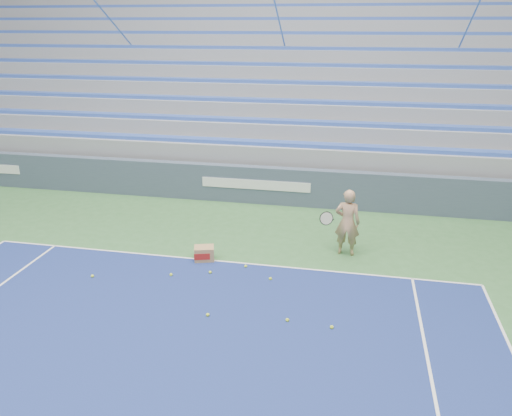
# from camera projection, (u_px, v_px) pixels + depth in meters

# --- Properties ---
(sponsor_barrier) EXTENTS (30.00, 0.32, 1.10)m
(sponsor_barrier) POSITION_uv_depth(u_px,v_px,m) (257.00, 185.00, 14.62)
(sponsor_barrier) COLOR #3D4B5E
(sponsor_barrier) RESTS_ON ground
(bleachers) EXTENTS (31.00, 9.15, 7.30)m
(bleachers) POSITION_uv_depth(u_px,v_px,m) (286.00, 96.00, 19.24)
(bleachers) COLOR gray
(bleachers) RESTS_ON ground
(tennis_player) EXTENTS (0.91, 0.83, 1.56)m
(tennis_player) POSITION_uv_depth(u_px,v_px,m) (347.00, 222.00, 11.25)
(tennis_player) COLOR tan
(tennis_player) RESTS_ON ground
(ball_box) EXTENTS (0.51, 0.44, 0.33)m
(ball_box) POSITION_uv_depth(u_px,v_px,m) (204.00, 254.00, 11.15)
(ball_box) COLOR #A47D4F
(ball_box) RESTS_ON ground
(tennis_ball_0) EXTENTS (0.07, 0.07, 0.07)m
(tennis_ball_0) POSITION_uv_depth(u_px,v_px,m) (210.00, 272.00, 10.59)
(tennis_ball_0) COLOR #CFEB30
(tennis_ball_0) RESTS_ON ground
(tennis_ball_1) EXTENTS (0.07, 0.07, 0.07)m
(tennis_ball_1) POSITION_uv_depth(u_px,v_px,m) (246.00, 266.00, 10.86)
(tennis_ball_1) COLOR #CFEB30
(tennis_ball_1) RESTS_ON ground
(tennis_ball_2) EXTENTS (0.07, 0.07, 0.07)m
(tennis_ball_2) POSITION_uv_depth(u_px,v_px,m) (270.00, 279.00, 10.33)
(tennis_ball_2) COLOR #CFEB30
(tennis_ball_2) RESTS_ON ground
(tennis_ball_3) EXTENTS (0.07, 0.07, 0.07)m
(tennis_ball_3) POSITION_uv_depth(u_px,v_px,m) (332.00, 327.00, 8.69)
(tennis_ball_3) COLOR #CFEB30
(tennis_ball_3) RESTS_ON ground
(tennis_ball_4) EXTENTS (0.07, 0.07, 0.07)m
(tennis_ball_4) POSITION_uv_depth(u_px,v_px,m) (171.00, 275.00, 10.49)
(tennis_ball_4) COLOR #CFEB30
(tennis_ball_4) RESTS_ON ground
(tennis_ball_5) EXTENTS (0.07, 0.07, 0.07)m
(tennis_ball_5) POSITION_uv_depth(u_px,v_px,m) (208.00, 315.00, 9.05)
(tennis_ball_5) COLOR #CFEB30
(tennis_ball_5) RESTS_ON ground
(tennis_ball_6) EXTENTS (0.07, 0.07, 0.07)m
(tennis_ball_6) POSITION_uv_depth(u_px,v_px,m) (92.00, 276.00, 10.43)
(tennis_ball_6) COLOR #CFEB30
(tennis_ball_6) RESTS_ON ground
(tennis_ball_7) EXTENTS (0.07, 0.07, 0.07)m
(tennis_ball_7) POSITION_uv_depth(u_px,v_px,m) (287.00, 320.00, 8.90)
(tennis_ball_7) COLOR #CFEB30
(tennis_ball_7) RESTS_ON ground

